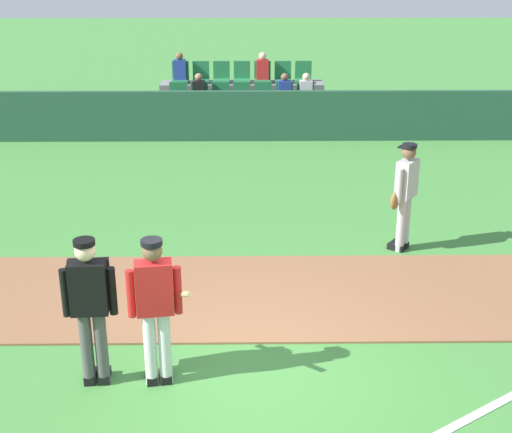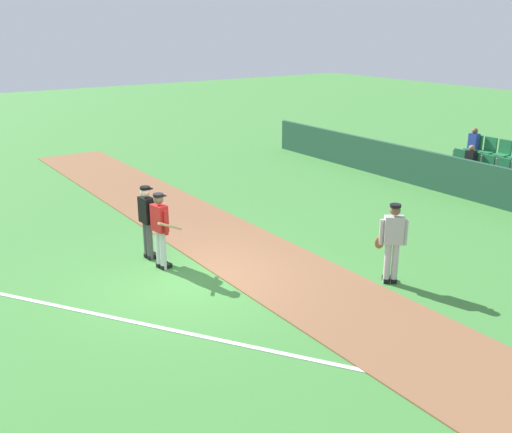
% 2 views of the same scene
% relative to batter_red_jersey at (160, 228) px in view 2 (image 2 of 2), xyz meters
% --- Properties ---
extents(ground_plane, '(80.00, 80.00, 0.00)m').
position_rel_batter_red_jersey_xyz_m(ground_plane, '(0.86, 0.16, -0.97)').
color(ground_plane, '#42843A').
extents(infield_dirt_path, '(28.00, 2.57, 0.03)m').
position_rel_batter_red_jersey_xyz_m(infield_dirt_path, '(0.86, 2.08, -0.95)').
color(infield_dirt_path, brown).
rests_on(infield_dirt_path, ground).
extents(foul_line_chalk, '(10.06, 6.71, 0.01)m').
position_rel_batter_red_jersey_xyz_m(foul_line_chalk, '(3.86, -0.34, -0.96)').
color(foul_line_chalk, white).
rests_on(foul_line_chalk, ground).
extents(dugout_fence, '(20.00, 0.16, 1.24)m').
position_rel_batter_red_jersey_xyz_m(dugout_fence, '(0.86, 10.37, -0.35)').
color(dugout_fence, '#234C38').
rests_on(dugout_fence, ground).
extents(stadium_bleachers, '(4.45, 2.10, 1.90)m').
position_rel_batter_red_jersey_xyz_m(stadium_bleachers, '(0.86, 11.82, -0.46)').
color(stadium_bleachers, slate).
rests_on(stadium_bleachers, ground).
extents(batter_red_jersey, '(0.73, 0.74, 1.76)m').
position_rel_batter_red_jersey_xyz_m(batter_red_jersey, '(0.00, 0.00, 0.00)').
color(batter_red_jersey, silver).
rests_on(batter_red_jersey, ground).
extents(umpire_home_plate, '(0.59, 0.32, 1.76)m').
position_rel_batter_red_jersey_xyz_m(umpire_home_plate, '(-0.71, 0.02, 0.03)').
color(umpire_home_plate, '#4C4C4C').
rests_on(umpire_home_plate, ground).
extents(runner_grey_jersey, '(0.52, 0.54, 1.76)m').
position_rel_batter_red_jersey_xyz_m(runner_grey_jersey, '(3.47, 3.65, -0.01)').
color(runner_grey_jersey, '#B2B2B2').
rests_on(runner_grey_jersey, ground).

